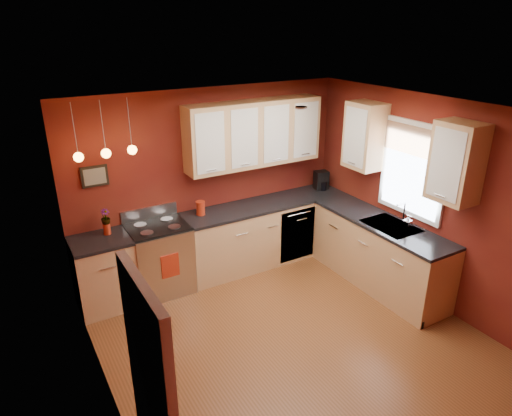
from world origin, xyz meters
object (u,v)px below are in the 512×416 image
gas_range (160,258)px  coffee_maker (321,181)px  soap_pump (408,223)px  red_canister (201,208)px  sink (391,227)px

gas_range → coffee_maker: (2.70, 0.06, 0.59)m
coffee_maker → soap_pump: size_ratio=1.41×
red_canister → soap_pump: bearing=-41.0°
sink → coffee_maker: coffee_maker is taller
red_canister → soap_pump: 2.71m
gas_range → soap_pump: size_ratio=5.43×
coffee_maker → red_canister: bearing=-168.6°
red_canister → coffee_maker: coffee_maker is taller
gas_range → coffee_maker: bearing=1.2°
gas_range → soap_pump: soap_pump is taller
soap_pump → gas_range: bearing=147.7°
gas_range → coffee_maker: 2.76m
red_canister → soap_pump: soap_pump is taller
red_canister → soap_pump: (2.04, -1.78, 0.00)m
coffee_maker → soap_pump: bearing=-78.4°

